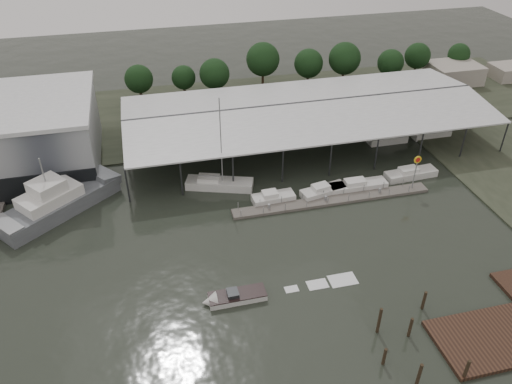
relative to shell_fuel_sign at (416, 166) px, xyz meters
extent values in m
plane|color=#242A22|center=(-27.00, -9.99, -3.93)|extent=(200.00, 200.00, 0.00)
cube|color=#3D4332|center=(-27.00, 32.01, -3.83)|extent=(140.00, 30.00, 0.30)
cube|color=gray|center=(-55.00, 20.01, 1.07)|extent=(24.00, 20.00, 10.00)
cube|color=black|center=(-55.00, 9.96, -1.93)|extent=(24.00, 0.30, 4.00)
cube|color=silver|center=(-55.00, 20.01, 6.27)|extent=(24.50, 20.50, 0.60)
cube|color=#292B2E|center=(-10.00, 18.01, 2.84)|extent=(58.00, 0.40, 0.30)
cylinder|color=#292B2E|center=(-39.00, 6.51, -1.18)|extent=(0.24, 0.24, 5.50)
cylinder|color=#292B2E|center=(19.00, 6.51, -1.18)|extent=(0.24, 0.24, 5.50)
cylinder|color=#292B2E|center=(-39.00, 29.51, -1.18)|extent=(0.24, 0.24, 5.50)
cylinder|color=#292B2E|center=(19.00, 29.51, -1.18)|extent=(0.24, 0.24, 5.50)
cube|color=#615C55|center=(-12.00, 0.01, -3.73)|extent=(28.00, 2.00, 0.40)
cylinder|color=gray|center=(-25.00, -0.89, -3.13)|extent=(0.10, 0.10, 1.20)
cylinder|color=gray|center=(1.00, 0.91, -3.13)|extent=(0.10, 0.10, 1.20)
cube|color=gray|center=(-13.00, 0.01, -3.23)|extent=(0.30, 0.30, 0.70)
cylinder|color=gray|center=(0.00, 0.01, -1.43)|extent=(0.16, 0.16, 5.00)
cylinder|color=yellow|center=(0.00, 0.01, 1.07)|extent=(1.10, 0.12, 1.10)
cylinder|color=red|center=(0.00, -0.06, 1.07)|extent=(0.70, 0.05, 0.70)
cube|color=#3D2619|center=(-5.00, -25.99, -3.73)|extent=(12.00, 7.00, 0.50)
cube|color=gray|center=(28.00, 35.01, -1.93)|extent=(10.00, 8.00, 4.00)
cube|color=gray|center=(41.00, 34.01, -2.43)|extent=(8.00, 6.00, 3.00)
cube|color=slate|center=(-48.09, 6.62, -3.03)|extent=(15.92, 14.27, 2.40)
cube|color=slate|center=(-42.49, 11.16, -2.03)|extent=(5.51, 5.77, 1.79)
cube|color=silver|center=(-48.85, 6.01, -1.24)|extent=(8.64, 8.13, 1.80)
cube|color=silver|center=(-48.85, 6.01, 0.47)|extent=(5.33, 5.28, 1.61)
cylinder|color=gray|center=(-48.85, 6.01, 2.87)|extent=(0.18, 0.18, 3.50)
cube|color=gray|center=(-53.68, 2.08, -1.72)|extent=(4.61, 5.03, 0.15)
cube|color=silver|center=(-26.39, 7.14, -3.43)|extent=(9.83, 5.52, 1.40)
cube|color=silver|center=(-27.83, 7.63, -2.53)|extent=(3.45, 2.68, 0.80)
cylinder|color=gray|center=(-25.95, 6.99, 3.48)|extent=(0.16, 0.16, 12.76)
cylinder|color=gray|center=(-27.56, 7.54, -2.03)|extent=(3.35, 1.24, 0.12)
cube|color=silver|center=(-28.42, -14.73, -3.58)|extent=(6.17, 2.03, 0.90)
cone|color=silver|center=(-31.44, -14.74, -3.58)|extent=(1.61, 2.01, 2.00)
cube|color=black|center=(-28.42, -14.73, -3.18)|extent=(6.17, 2.09, 0.12)
cube|color=#292B2E|center=(-28.91, -14.73, -2.93)|extent=(1.21, 1.41, 0.50)
cube|color=white|center=(-22.34, -14.70, -3.91)|extent=(2.30, 1.50, 0.04)
cube|color=white|center=(-19.34, -14.68, -3.91)|extent=(3.10, 2.00, 0.04)
cube|color=white|center=(-16.34, -14.67, -3.91)|extent=(3.90, 2.50, 0.04)
cube|color=silver|center=(-19.84, 1.98, -3.43)|extent=(5.94, 2.48, 1.10)
cube|color=silver|center=(-20.34, 1.98, -2.63)|extent=(2.12, 1.70, 0.70)
cube|color=silver|center=(-12.55, 1.93, -3.43)|extent=(6.97, 3.47, 1.10)
cube|color=silver|center=(-13.05, 1.93, -2.63)|extent=(2.60, 2.04, 0.70)
cube|color=silver|center=(-7.38, 2.04, -3.43)|extent=(8.39, 2.22, 1.10)
cube|color=silver|center=(-7.88, 2.04, -2.63)|extent=(2.94, 1.61, 0.70)
cube|color=silver|center=(1.50, 3.21, -3.43)|extent=(7.98, 2.65, 1.10)
cube|color=silver|center=(1.00, 3.21, -2.63)|extent=(2.84, 1.76, 0.70)
cylinder|color=#34281A|center=(-12.98, -23.54, -3.01)|extent=(0.32, 0.32, 3.04)
cylinder|color=#34281A|center=(-10.54, -29.24, -2.94)|extent=(0.32, 0.32, 3.18)
cylinder|color=#34281A|center=(-16.89, -25.99, -3.18)|extent=(0.32, 0.32, 2.69)
cylinder|color=#34281A|center=(-15.78, -22.37, -2.59)|extent=(0.32, 0.32, 3.88)
cylinder|color=#34281A|center=(-9.87, -20.62, -3.03)|extent=(0.32, 0.32, 2.99)
cylinder|color=#34281A|center=(-14.99, -28.80, -2.78)|extent=(0.32, 0.32, 3.48)
cylinder|color=black|center=(-35.66, 38.72, -2.06)|extent=(0.50, 0.50, 3.74)
sphere|color=#173A18|center=(-35.66, 38.72, 1.30)|extent=(5.23, 5.23, 5.23)
cylinder|color=black|center=(-27.36, 39.31, -2.30)|extent=(0.50, 0.50, 3.24)
sphere|color=#173A18|center=(-27.36, 39.31, 0.62)|extent=(4.54, 4.54, 4.54)
cylinder|color=black|center=(-21.77, 36.93, -1.91)|extent=(0.50, 0.50, 4.04)
sphere|color=#173A18|center=(-21.77, 36.93, 1.73)|extent=(5.65, 5.65, 5.65)
cylinder|color=black|center=(-11.61, 40.11, -1.60)|extent=(0.50, 0.50, 4.66)
sphere|color=#173A18|center=(-11.61, 40.11, 2.60)|extent=(6.52, 6.52, 6.52)
cylinder|color=black|center=(-2.86, 38.07, -1.91)|extent=(0.50, 0.50, 4.04)
sphere|color=#173A18|center=(-2.86, 38.07, 1.73)|extent=(5.66, 5.66, 5.66)
cylinder|color=black|center=(4.35, 37.35, -1.67)|extent=(0.50, 0.50, 4.51)
sphere|color=#173A18|center=(4.35, 37.35, 2.39)|extent=(6.31, 6.31, 6.31)
cylinder|color=black|center=(13.65, 35.81, -2.06)|extent=(0.50, 0.50, 3.73)
sphere|color=#173A18|center=(13.65, 35.81, 1.30)|extent=(5.23, 5.23, 5.23)
cylinder|color=black|center=(20.88, 38.20, -2.05)|extent=(0.50, 0.50, 3.74)
sphere|color=#173A18|center=(20.88, 38.20, 1.31)|extent=(5.24, 5.24, 5.24)
cylinder|color=black|center=(31.03, 38.81, -2.30)|extent=(0.50, 0.50, 3.26)
sphere|color=#173A18|center=(31.03, 38.81, 0.63)|extent=(4.56, 4.56, 4.56)
camera|label=1|loc=(-35.45, -51.99, 35.48)|focal=35.00mm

